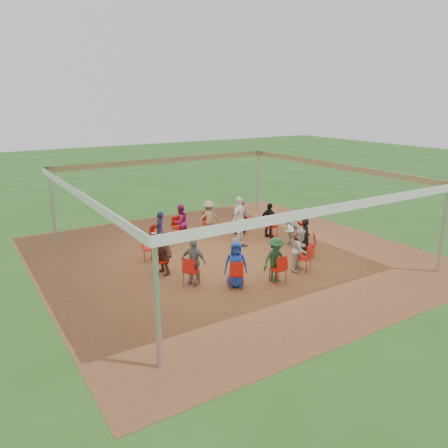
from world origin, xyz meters
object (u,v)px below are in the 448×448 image
chair_3 (208,223)px  chair_11 (304,258)px  chair_9 (236,274)px  person_seated_11 (306,238)px  person_seated_0 (293,228)px  person_seated_4 (180,222)px  laptop (290,229)px  standing_person (239,219)px  cable_coil (244,246)px  chair_4 (179,228)px  person_seated_3 (209,218)px  person_seated_7 (193,261)px  chair_10 (278,269)px  person_seated_6 (163,253)px  person_seated_1 (270,221)px  person_seated_2 (240,217)px  person_seated_9 (276,260)px  person_seated_10 (301,250)px  chair_12 (308,245)px  person_seated_8 (236,264)px  chair_5 (157,237)px  chair_8 (192,271)px  person_seated_5 (160,230)px  chair_2 (240,223)px  chair_1 (271,226)px  chair_0 (296,234)px  chair_6 (149,249)px  chair_7 (160,261)px

chair_3 → chair_11: bearing=110.8°
chair_9 → person_seated_11: person_seated_11 is taller
person_seated_0 → person_seated_4: bearing=55.4°
person_seated_11 → laptop: (0.33, 1.24, -0.05)m
standing_person → cable_coil: (-0.27, -0.73, -0.89)m
chair_4 → standing_person: 2.51m
chair_3 → person_seated_3: (-0.03, -0.12, 0.28)m
chair_4 → person_seated_7: bearing=56.2°
chair_10 → chair_11: size_ratio=1.00×
person_seated_6 → person_seated_1: bearing=96.9°
chair_9 → person_seated_1: bearing=69.7°
person_seated_2 → standing_person: standing_person is taller
person_seated_7 → person_seated_9: bearing=27.7°
standing_person → person_seated_10: bearing=61.9°
person_seated_11 → person_seated_6: bearing=110.8°
person_seated_4 → person_seated_9: size_ratio=1.00×
chair_11 → chair_12: 1.37m
chair_11 → person_seated_8: person_seated_8 is taller
chair_5 → person_seated_11: (4.08, -3.78, 0.28)m
chair_8 → laptop: size_ratio=2.48×
person_seated_6 → person_seated_11: 5.13m
chair_4 → person_seated_8: size_ratio=0.62×
person_seated_4 → person_seated_5: 1.31m
chair_10 → standing_person: standing_person is taller
chair_3 → person_seated_5: (-2.52, -0.68, 0.28)m
chair_2 → person_seated_4: bearing=30.0°
chair_1 → person_seated_10: (-1.47, -3.41, 0.28)m
chair_10 → person_seated_11: (2.28, 1.26, 0.28)m
chair_12 → person_seated_5: size_ratio=0.62×
person_seated_10 → person_seated_7: bearing=138.5°
person_seated_2 → standing_person: (-0.52, -0.72, 0.18)m
chair_11 → cable_coil: chair_11 is taller
chair_3 → person_seated_2: (1.12, -0.75, 0.28)m
cable_coil → person_seated_10: bearing=-87.0°
chair_1 → standing_person: 1.48m
laptop → person_seated_5: bearing=68.6°
chair_0 → person_seated_10: bearing=150.0°
person_seated_5 → person_seated_10: bearing=83.1°
chair_3 → chair_12: (1.58, -4.44, 0.00)m
cable_coil → person_seated_0: bearing=-30.0°
chair_0 → person_seated_3: (-2.12, 3.05, 0.28)m
chair_6 → person_seated_3: bearing=137.1°
person_seated_3 → chair_7: bearing=54.5°
chair_3 → person_seated_3: 0.30m
chair_10 → person_seated_0: (2.77, 2.48, 0.28)m
chair_2 → person_seated_11: (0.29, -3.71, 0.28)m
person_seated_2 → standing_person: 0.91m
chair_1 → person_seated_4: (-3.30, 1.71, 0.28)m
chair_0 → chair_4: bearing=55.4°
chair_12 → person_seated_7: size_ratio=0.62×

